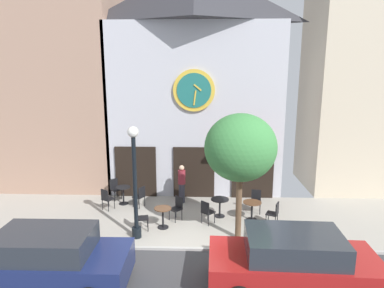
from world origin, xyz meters
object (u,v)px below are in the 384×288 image
at_px(cafe_chair_right_end, 256,199).
at_px(cafe_chair_corner, 140,195).
at_px(cafe_table_center, 220,204).
at_px(cafe_chair_under_awning, 140,216).
at_px(cafe_table_rightmost, 252,207).
at_px(parked_car_navy, 46,260).
at_px(street_lamp, 135,183).
at_px(cafe_chair_by_entrance, 107,198).
at_px(cafe_chair_left_end, 207,211).
at_px(cafe_chair_facing_wall, 115,187).
at_px(street_tree, 240,148).
at_px(cafe_chair_near_tree, 177,207).
at_px(cafe_table_center_left, 163,215).
at_px(pedestrian_maroon, 182,183).
at_px(cafe_table_near_door, 123,193).
at_px(parked_car_red, 293,262).
at_px(cafe_chair_mid_row, 274,212).

bearing_deg(cafe_chair_right_end, cafe_chair_corner, 176.48).
xyz_separation_m(cafe_table_center, cafe_chair_under_awning, (-2.88, -1.26, 0.02)).
distance_m(cafe_table_rightmost, parked_car_navy, 7.33).
bearing_deg(street_lamp, cafe_chair_under_awning, 86.44).
height_order(cafe_chair_by_entrance, cafe_chair_left_end, same).
bearing_deg(cafe_chair_facing_wall, street_tree, -34.04).
distance_m(cafe_chair_near_tree, cafe_chair_under_awning, 1.54).
relative_size(cafe_chair_by_entrance, cafe_chair_corner, 1.00).
distance_m(street_lamp, cafe_chair_near_tree, 2.41).
xyz_separation_m(cafe_table_center_left, cafe_chair_left_end, (1.59, 0.36, 0.03)).
distance_m(street_tree, pedestrian_maroon, 4.41).
bearing_deg(parked_car_navy, cafe_table_center_left, 53.48).
bearing_deg(cafe_chair_corner, cafe_table_near_door, 157.03).
distance_m(cafe_table_near_door, cafe_chair_by_entrance, 0.85).
relative_size(cafe_table_center_left, cafe_chair_facing_wall, 0.84).
height_order(cafe_chair_by_entrance, parked_car_navy, parked_car_navy).
relative_size(cafe_chair_near_tree, cafe_chair_right_end, 1.00).
bearing_deg(cafe_chair_left_end, cafe_chair_near_tree, 163.01).
xyz_separation_m(cafe_chair_left_end, parked_car_red, (2.19, -3.76, 0.23)).
bearing_deg(cafe_table_near_door, cafe_table_center_left, -48.13).
bearing_deg(cafe_chair_right_end, cafe_table_center, -160.85).
height_order(street_tree, cafe_table_center_left, street_tree).
bearing_deg(cafe_chair_corner, cafe_chair_by_entrance, -165.67).
distance_m(cafe_chair_under_awning, parked_car_red, 5.56).
bearing_deg(cafe_chair_near_tree, cafe_chair_right_end, 15.42).
bearing_deg(cafe_chair_near_tree, street_tree, -32.23).
distance_m(street_tree, cafe_table_rightmost, 3.07).
bearing_deg(cafe_chair_facing_wall, cafe_chair_under_awning, -60.48).
height_order(cafe_chair_near_tree, cafe_chair_right_end, same).
bearing_deg(parked_car_red, cafe_chair_left_end, 120.16).
bearing_deg(street_lamp, parked_car_navy, -123.07).
bearing_deg(parked_car_navy, street_lamp, 56.93).
xyz_separation_m(cafe_chair_facing_wall, cafe_chair_under_awning, (1.70, -3.00, 0.00)).
relative_size(street_lamp, pedestrian_maroon, 2.30).
distance_m(cafe_table_center, parked_car_navy, 6.58).
xyz_separation_m(cafe_chair_by_entrance, cafe_chair_left_end, (4.07, -1.16, 0.00)).
bearing_deg(cafe_table_center_left, parked_car_navy, -126.52).
bearing_deg(cafe_chair_mid_row, cafe_table_center_left, -175.54).
bearing_deg(cafe_chair_under_awning, cafe_table_center_left, 15.43).
bearing_deg(street_lamp, cafe_chair_facing_wall, 115.15).
bearing_deg(cafe_chair_by_entrance, cafe_chair_corner, 14.33).
relative_size(street_tree, cafe_table_center, 5.90).
height_order(cafe_table_center, cafe_chair_facing_wall, cafe_chair_facing_wall).
bearing_deg(cafe_chair_under_awning, street_lamp, -93.56).
relative_size(street_tree, cafe_chair_right_end, 4.74).
distance_m(cafe_chair_right_end, cafe_chair_left_end, 2.33).
bearing_deg(cafe_chair_by_entrance, cafe_chair_facing_wall, 89.41).
height_order(street_lamp, cafe_chair_under_awning, street_lamp).
bearing_deg(pedestrian_maroon, cafe_table_center_left, -102.08).
relative_size(cafe_chair_near_tree, cafe_chair_by_entrance, 1.00).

